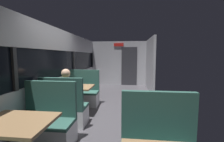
{
  "coord_description": "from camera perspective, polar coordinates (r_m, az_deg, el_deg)",
  "views": [
    {
      "loc": [
        0.5,
        -3.75,
        1.56
      ],
      "look_at": [
        -0.26,
        3.29,
        0.83
      ],
      "focal_mm": 24.07,
      "sensor_mm": 36.0,
      "label": 1
    }
  ],
  "objects": [
    {
      "name": "dining_table_near_window",
      "position": [
        2.36,
        -32.65,
        -17.97
      ],
      "size": [
        0.9,
        0.7,
        0.74
      ],
      "color": "#9E9EA3",
      "rests_on": "ground_plane"
    },
    {
      "name": "bench_mid_window_facing_end",
      "position": [
        3.62,
        -17.46,
        -14.21
      ],
      "size": [
        0.95,
        0.5,
        1.1
      ],
      "color": "silver",
      "rests_on": "ground_plane"
    },
    {
      "name": "seated_passenger",
      "position": [
        3.62,
        -17.1,
        -10.73
      ],
      "size": [
        0.47,
        0.55,
        1.26
      ],
      "color": "#26262D",
      "rests_on": "ground_plane"
    },
    {
      "name": "bench_near_window_facing_entry",
      "position": [
        3.01,
        -23.48,
        -18.74
      ],
      "size": [
        0.95,
        0.5,
        1.1
      ],
      "color": "silver",
      "rests_on": "ground_plane"
    },
    {
      "name": "bench_mid_window_facing_entry",
      "position": [
        4.88,
        -10.81,
        -8.81
      ],
      "size": [
        0.95,
        0.5,
        1.1
      ],
      "color": "silver",
      "rests_on": "ground_plane"
    },
    {
      "name": "carriage_end_bulkhead",
      "position": [
        7.97,
        2.98,
        2.86
      ],
      "size": [
        2.9,
        0.11,
        2.3
      ],
      "color": "#B2B2B7",
      "rests_on": "ground_plane"
    },
    {
      "name": "dining_table_mid_window",
      "position": [
        4.16,
        -13.72,
        -7.03
      ],
      "size": [
        0.9,
        0.7,
        0.74
      ],
      "color": "#9E9EA3",
      "rests_on": "ground_plane"
    },
    {
      "name": "carriage_aisle_panel_right",
      "position": [
        6.83,
        14.16,
        2.29
      ],
      "size": [
        0.08,
        2.4,
        2.3
      ],
      "primitive_type": "cube",
      "color": "#B2B2B7",
      "rests_on": "ground_plane"
    },
    {
      "name": "carriage_window_panel_left",
      "position": [
        4.25,
        -21.19,
        -0.57
      ],
      "size": [
        0.09,
        8.48,
        2.3
      ],
      "color": "#B2B2B7",
      "rests_on": "ground_plane"
    },
    {
      "name": "ground_plane",
      "position": [
        4.1,
        -1.39,
        -16.6
      ],
      "size": [
        3.3,
        9.2,
        0.02
      ],
      "primitive_type": "cube",
      "color": "#423F44"
    },
    {
      "name": "coffee_cup_primary",
      "position": [
        3.99,
        -12.67,
        -5.42
      ],
      "size": [
        0.07,
        0.07,
        0.09
      ],
      "color": "#26598C",
      "rests_on": "dining_table_mid_window"
    }
  ]
}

